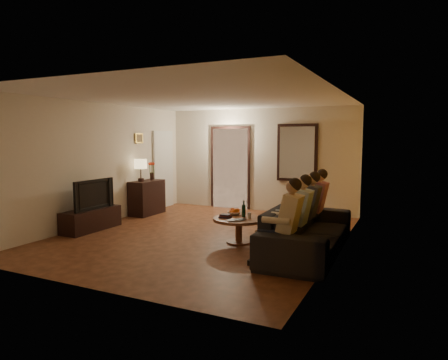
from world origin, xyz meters
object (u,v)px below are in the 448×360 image
at_px(bowl, 235,213).
at_px(wine_bottle, 244,208).
at_px(coffee_table, 239,230).
at_px(laptop, 238,221).
at_px(dog, 270,233).
at_px(person_a, 286,227).
at_px(person_c, 307,213).
at_px(table_lamp, 141,170).
at_px(person_b, 297,219).
at_px(tv, 90,194).
at_px(person_d, 315,207).
at_px(sofa, 308,230).
at_px(dresser, 147,198).
at_px(tv_stand, 91,219).

height_order(bowl, wine_bottle, wine_bottle).
relative_size(coffee_table, laptop, 2.78).
bearing_deg(dog, person_a, -49.97).
relative_size(person_c, dog, 2.14).
relative_size(table_lamp, person_b, 0.45).
bearing_deg(tv, table_lamp, 0.00).
xyz_separation_m(person_c, person_d, (0.00, 0.60, 0.00)).
bearing_deg(tv, bowl, -78.25).
bearing_deg(person_b, wine_bottle, 156.15).
height_order(bowl, laptop, bowl).
bearing_deg(sofa, person_a, 172.31).
bearing_deg(bowl, person_c, -0.36).
relative_size(person_a, coffee_table, 1.31).
xyz_separation_m(coffee_table, wine_bottle, (0.05, 0.10, 0.38)).
bearing_deg(dresser, sofa, -19.90).
bearing_deg(table_lamp, person_c, -13.92).
relative_size(person_b, dog, 2.14).
relative_size(dog, coffee_table, 0.61).
height_order(tv_stand, coffee_table, coffee_table).
relative_size(tv_stand, sofa, 0.49).
bearing_deg(tv, person_d, -74.25).
xyz_separation_m(tv, dog, (3.72, 0.24, -0.45)).
bearing_deg(table_lamp, sofa, -17.29).
bearing_deg(person_c, person_a, -90.00).
bearing_deg(wine_bottle, person_d, 32.79).
distance_m(tv_stand, wine_bottle, 3.20).
bearing_deg(coffee_table, dresser, 154.34).
xyz_separation_m(tv_stand, person_b, (4.24, -0.00, 0.38)).
xyz_separation_m(dog, coffee_table, (-0.63, 0.14, -0.06)).
distance_m(table_lamp, dog, 4.06).
bearing_deg(person_a, tv_stand, 171.89).
bearing_deg(sofa, laptop, 98.07).
bearing_deg(table_lamp, person_a, -27.96).
relative_size(person_a, person_d, 1.00).
bearing_deg(tv_stand, sofa, 3.90).
height_order(person_d, wine_bottle, person_d).
bearing_deg(person_a, laptop, 146.11).
height_order(tv, person_c, person_c).
bearing_deg(dog, wine_bottle, 166.14).
relative_size(sofa, person_a, 2.19).
height_order(table_lamp, tv_stand, table_lamp).
bearing_deg(tv_stand, person_b, -0.06).
xyz_separation_m(dog, laptop, (-0.53, -0.14, 0.18)).
bearing_deg(table_lamp, tv, -90.00).
relative_size(tv, person_c, 0.87).
distance_m(person_d, wine_bottle, 1.31).
distance_m(person_b, dog, 0.66).
xyz_separation_m(sofa, dog, (-0.62, -0.05, -0.10)).
distance_m(sofa, laptop, 1.17).
relative_size(table_lamp, wine_bottle, 1.74).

